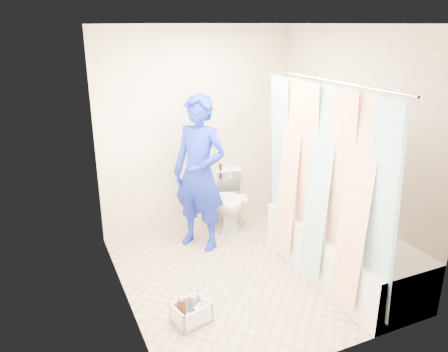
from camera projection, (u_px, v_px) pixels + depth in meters
name	position (u px, v px, depth m)	size (l,w,h in m)	color
floor	(246.00, 273.00, 4.45)	(2.60, 2.60, 0.00)	tan
ceiling	(251.00, 24.00, 3.66)	(2.40, 2.60, 0.02)	white
wall_back	(198.00, 131.00, 5.17)	(2.40, 0.02, 2.40)	beige
wall_front	(337.00, 212.00, 2.94)	(2.40, 0.02, 2.40)	beige
wall_left	(119.00, 178.00, 3.59)	(0.02, 2.60, 2.40)	beige
wall_right	(351.00, 146.00, 4.52)	(0.02, 2.60, 2.40)	beige
bathtub	(342.00, 251.00, 4.33)	(0.70, 1.75, 0.50)	white
curtain_rod	(328.00, 81.00, 3.64)	(0.02, 0.02, 1.90)	silver
shower_curtain	(320.00, 185.00, 3.95)	(0.06, 1.75, 1.80)	white
toilet	(229.00, 200.00, 5.38)	(0.39, 0.68, 0.70)	white
tank_lid	(230.00, 199.00, 5.26)	(0.43, 0.19, 0.03)	white
tank_internals	(223.00, 169.00, 5.44)	(0.17, 0.08, 0.23)	black
plumber	(199.00, 174.00, 4.74)	(0.63, 0.41, 1.72)	#0E1990
cleaning_caddy	(192.00, 313.00, 3.70)	(0.34, 0.30, 0.22)	silver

